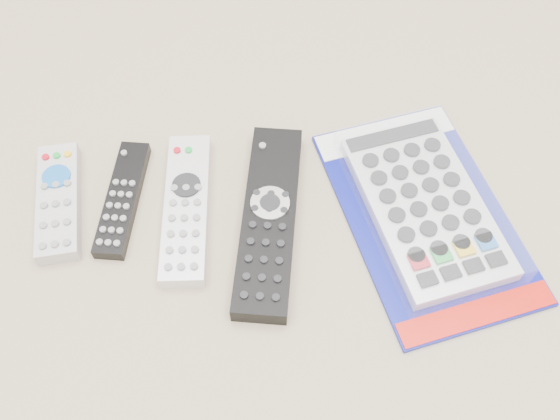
{
  "coord_description": "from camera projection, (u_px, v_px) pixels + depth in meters",
  "views": [
    {
      "loc": [
        0.02,
        -0.42,
        0.64
      ],
      "look_at": [
        0.05,
        -0.02,
        0.01
      ],
      "focal_mm": 40.0,
      "sensor_mm": 36.0,
      "label": 1
    }
  ],
  "objects": [
    {
      "name": "remote_small_grey",
      "position": [
        59.0,
        201.0,
        0.76
      ],
      "size": [
        0.06,
        0.17,
        0.02
      ],
      "rotation": [
        0.0,
        0.0,
        0.08
      ],
      "color": "#A8A8AA",
      "rests_on": "ground"
    },
    {
      "name": "jumbo_remote_packaged",
      "position": [
        426.0,
        205.0,
        0.75
      ],
      "size": [
        0.25,
        0.34,
        0.04
      ],
      "rotation": [
        0.0,
        0.0,
        0.21
      ],
      "color": "navy",
      "rests_on": "ground"
    },
    {
      "name": "remote_silver_dvd",
      "position": [
        186.0,
        208.0,
        0.75
      ],
      "size": [
        0.06,
        0.21,
        0.02
      ],
      "rotation": [
        0.0,
        0.0,
        -0.06
      ],
      "color": "silver",
      "rests_on": "ground"
    },
    {
      "name": "remote_slim_black",
      "position": [
        122.0,
        199.0,
        0.76
      ],
      "size": [
        0.06,
        0.17,
        0.02
      ],
      "rotation": [
        0.0,
        0.0,
        -0.17
      ],
      "color": "black",
      "rests_on": "ground"
    },
    {
      "name": "remote_large_black",
      "position": [
        269.0,
        219.0,
        0.74
      ],
      "size": [
        0.1,
        0.26,
        0.03
      ],
      "rotation": [
        0.0,
        0.0,
        -0.17
      ],
      "color": "black",
      "rests_on": "ground"
    }
  ]
}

